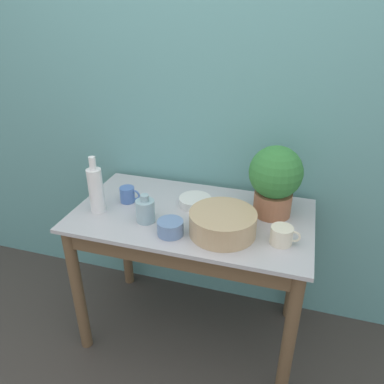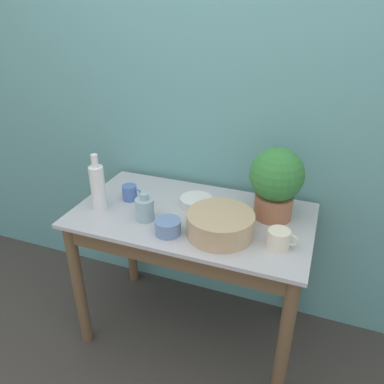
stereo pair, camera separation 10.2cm
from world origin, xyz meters
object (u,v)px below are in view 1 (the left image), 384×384
Objects in this scene: potted_plant at (275,179)px; bowl_small_enamel_white at (195,201)px; mug_cream at (282,235)px; mug_blue at (128,195)px; bottle_tall at (96,189)px; bowl_small_blue at (170,228)px; bowl_wash_large at (223,223)px; bottle_short at (145,210)px.

bowl_small_enamel_white is at bearing -175.71° from potted_plant.
mug_cream is 1.19× the size of mug_blue.
bowl_small_enamel_white is (-0.45, 0.21, -0.02)m from mug_cream.
bottle_tall reaches higher than bowl_small_blue.
mug_cream is at bearing -0.64° from bowl_wash_large.
mug_blue is 0.66× the size of bowl_small_enamel_white.
potted_plant reaches higher than bottle_tall.
bottle_short is (0.26, -0.02, -0.06)m from bottle_tall.
bowl_wash_large is 0.28m from bowl_small_enamel_white.
bottle_tall reaches higher than bowl_small_enamel_white.
bottle_tall is (-0.63, 0.02, 0.07)m from bowl_wash_large.
potted_plant is 2.70× the size of mug_cream.
potted_plant is 0.75m from mug_blue.
bottle_tall reaches higher than bottle_short.
bowl_wash_large is at bearing -15.19° from mug_blue.
bottle_tall is 2.08× the size of bottle_short.
bowl_small_blue is (0.31, -0.22, -0.01)m from mug_blue.
bowl_wash_large is 0.55m from mug_blue.
potted_plant is at bearing 23.21° from bottle_short.
potted_plant is 0.54m from bowl_small_blue.
bowl_wash_large is 0.26m from mug_cream.
bottle_short reaches higher than mug_cream.
mug_cream is at bearing -10.54° from mug_blue.
bottle_tall is 0.43m from bowl_small_blue.
potted_plant is 0.42m from bowl_small_enamel_white.
bottle_tall is 0.18m from mug_blue.
bottle_short is at bearing -130.40° from bowl_small_enamel_white.
mug_cream is at bearing 0.06° from bottle_short.
bottle_short reaches higher than bowl_wash_large.
potted_plant is at bearing 15.05° from bottle_tall.
mug_cream is 0.50m from bowl_small_enamel_white.
mug_blue is (-0.16, 0.15, -0.02)m from bottle_short.
potted_plant reaches higher than mug_blue.
potted_plant reaches higher than bowl_small_blue.
bowl_small_enamel_white is at bearing 83.75° from bowl_small_blue.
potted_plant is 0.29m from mug_cream.
mug_blue is 0.38m from bowl_small_blue.
bottle_short reaches higher than mug_blue.
potted_plant is at bearing 37.19° from bowl_small_blue.
bowl_small_enamel_white is at bearing 154.76° from mug_cream.
potted_plant reaches higher than bowl_wash_large.
potted_plant is at bearing 51.00° from bowl_wash_large.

